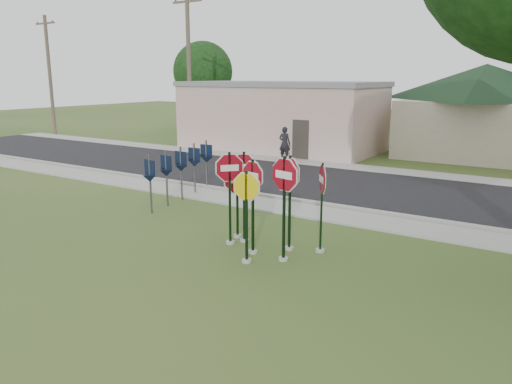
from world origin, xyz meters
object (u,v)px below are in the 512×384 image
Objects in this scene: stop_sign_left at (230,185)px; pedestrian at (285,144)px; utility_pole_near at (189,69)px; stop_sign_yellow at (247,206)px; stop_sign_center at (253,194)px.

pedestrian is at bearing 113.64° from stop_sign_left.
pedestrian is at bearing -8.45° from utility_pole_near.
stop_sign_yellow reaches higher than pedestrian.
stop_sign_left is 13.87m from pedestrian.
pedestrian is (7.52, -1.12, -3.99)m from utility_pole_near.
utility_pole_near is (-14.25, 14.74, 3.52)m from stop_sign_yellow.
stop_sign_yellow is (0.24, -0.64, -0.14)m from stop_sign_center.
stop_sign_left is (-1.17, 0.92, 0.22)m from stop_sign_yellow.
stop_sign_yellow is at bearing 112.38° from pedestrian.
stop_sign_yellow is 15.20m from pedestrian.
stop_sign_center is 1.07× the size of stop_sign_yellow.
pedestrian is (-5.56, 12.69, -0.69)m from stop_sign_left.
stop_sign_left is 1.46× the size of pedestrian.
stop_sign_center reaches higher than pedestrian.
stop_sign_left is at bearing 109.73° from pedestrian.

